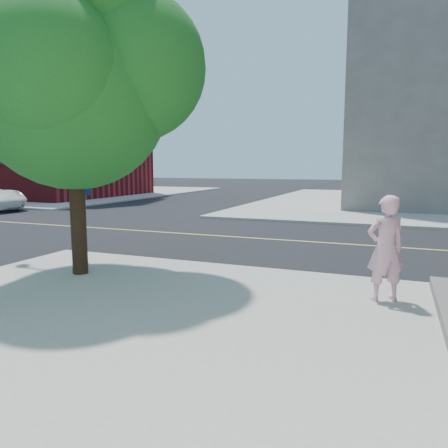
% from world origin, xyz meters
% --- Properties ---
extents(ground, '(140.00, 140.00, 0.00)m').
position_xyz_m(ground, '(0.00, 0.00, 0.00)').
color(ground, black).
rests_on(ground, ground).
extents(road_ew, '(140.00, 9.00, 0.01)m').
position_xyz_m(road_ew, '(0.00, 4.50, 0.01)').
color(road_ew, black).
rests_on(road_ew, ground).
extents(sidewalk_nw, '(26.00, 25.00, 0.12)m').
position_xyz_m(sidewalk_nw, '(-23.00, 21.50, 0.06)').
color(sidewalk_nw, '#A7A69D').
rests_on(sidewalk_nw, ground).
extents(church, '(15.20, 12.00, 14.40)m').
position_xyz_m(church, '(-20.00, 18.00, 7.18)').
color(church, maroon).
rests_on(church, sidewalk_nw).
extents(man_on_phone, '(0.82, 0.73, 1.88)m').
position_xyz_m(man_on_phone, '(7.56, -1.61, 1.06)').
color(man_on_phone, '#EAADC6').
rests_on(man_on_phone, sidewalk_se).
extents(street_tree, '(5.13, 4.66, 6.81)m').
position_xyz_m(street_tree, '(1.33, -2.02, 4.52)').
color(street_tree, black).
rests_on(street_tree, sidewalk_se).
extents(signal_pole, '(3.44, 0.39, 3.88)m').
position_xyz_m(signal_pole, '(-1.26, -1.15, 3.28)').
color(signal_pole, black).
rests_on(signal_pole, sidewalk_se).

